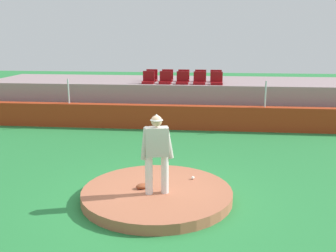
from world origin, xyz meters
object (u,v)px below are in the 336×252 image
pitcher (157,148)px  stadium_chair_1 (165,80)px  stadium_chair_2 (182,80)px  stadium_chair_4 (217,81)px  baseball (193,178)px  stadium_chair_0 (148,80)px  stadium_chair_7 (184,78)px  stadium_chair_9 (216,78)px  stadium_chair_5 (152,77)px  stadium_chair_6 (167,78)px  fielding_glove (143,186)px  stadium_chair_3 (199,80)px  stadium_chair_8 (200,78)px

pitcher → stadium_chair_1: (-0.72, 8.06, 0.53)m
stadium_chair_2 → stadium_chair_4: same height
baseball → stadium_chair_0: stadium_chair_0 is taller
stadium_chair_0 → stadium_chair_7: bearing=-148.2°
pitcher → stadium_chair_1: bearing=80.8°
stadium_chair_1 → stadium_chair_9: 2.25m
stadium_chair_2 → stadium_chair_7: bearing=-89.5°
stadium_chair_5 → stadium_chair_7: (1.39, 0.01, 0.00)m
stadium_chair_1 → stadium_chair_6: bearing=-89.3°
stadium_chair_1 → stadium_chair_9: (2.07, 0.87, 0.00)m
stadium_chair_5 → stadium_chair_2: bearing=148.2°
pitcher → fielding_glove: pitcher is taller
pitcher → stadium_chair_4: size_ratio=3.49×
stadium_chair_5 → baseball: bearing=105.0°
stadium_chair_3 → stadium_chair_9: size_ratio=1.00×
stadium_chair_1 → stadium_chair_9: size_ratio=1.00×
stadium_chair_1 → stadium_chair_7: size_ratio=1.00×
pitcher → stadium_chair_9: 9.04m
stadium_chair_3 → fielding_glove: bearing=82.6°
stadium_chair_6 → stadium_chair_9: same height
fielding_glove → stadium_chair_8: size_ratio=0.60×
stadium_chair_0 → stadium_chair_6: (0.69, 0.86, 0.00)m
stadium_chair_5 → fielding_glove: bearing=97.0°
stadium_chair_2 → stadium_chair_5: size_ratio=1.00×
fielding_glove → stadium_chair_2: (0.33, 7.83, 1.48)m
stadium_chair_8 → stadium_chair_4: bearing=126.3°
stadium_chair_0 → stadium_chair_6: size_ratio=1.00×
stadium_chair_6 → stadium_chair_9: size_ratio=1.00×
baseball → stadium_chair_4: (0.63, 7.12, 1.50)m
stadium_chair_1 → stadium_chair_4: (2.09, -0.03, 0.00)m
stadium_chair_4 → stadium_chair_8: (-0.67, 0.91, 0.00)m
stadium_chair_3 → stadium_chair_5: same height
stadium_chair_3 → stadium_chair_7: (-0.70, 0.87, 0.00)m
stadium_chair_0 → stadium_chair_5: same height
stadium_chair_6 → stadium_chair_9: bearing=179.7°
stadium_chair_2 → stadium_chair_4: 1.39m
stadium_chair_2 → stadium_chair_5: 1.64m
fielding_glove → stadium_chair_1: bearing=-115.1°
pitcher → stadium_chair_3: size_ratio=3.49×
stadium_chair_4 → stadium_chair_5: (-2.78, 0.89, 0.00)m
fielding_glove → stadium_chair_3: size_ratio=0.60×
stadium_chair_1 → stadium_chair_9: bearing=-157.4°
stadium_chair_2 → stadium_chair_9: 1.62m
stadium_chair_8 → stadium_chair_3: bearing=88.5°
pitcher → stadium_chair_2: bearing=75.8°
stadium_chair_8 → stadium_chair_9: 0.66m
stadium_chair_2 → stadium_chair_5: same height
stadium_chair_8 → stadium_chair_6: bearing=0.4°
baseball → pitcher: bearing=-128.8°
stadium_chair_5 → stadium_chair_7: size_ratio=1.00×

